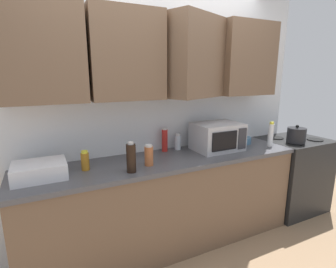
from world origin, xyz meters
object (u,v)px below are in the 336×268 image
(stove_range, at_px, (291,174))
(dish_rack, at_px, (40,170))
(kettle, at_px, (296,135))
(bottle_spice_jar, at_px, (149,155))
(microwave, at_px, (217,137))
(bottle_amber_vinegar, at_px, (85,161))
(bottle_soy_dark, at_px, (131,158))
(bottle_red_sauce, at_px, (165,140))
(bowl_ceramic_small, at_px, (244,140))
(bottle_clear_tall, at_px, (178,142))
(bottle_white_jar, at_px, (271,135))

(stove_range, bearing_deg, dish_rack, 179.59)
(kettle, distance_m, bottle_spice_jar, 1.77)
(microwave, bearing_deg, bottle_amber_vinegar, -179.65)
(stove_range, xyz_separation_m, bottle_soy_dark, (-2.13, -0.17, 0.57))
(bottle_amber_vinegar, distance_m, bottle_red_sauce, 0.84)
(dish_rack, bearing_deg, bottle_amber_vinegar, 3.85)
(dish_rack, bearing_deg, kettle, -3.49)
(dish_rack, bearing_deg, bowl_ceramic_small, 2.87)
(bottle_red_sauce, height_order, bottle_spice_jar, bottle_red_sauce)
(stove_range, height_order, dish_rack, dish_rack)
(dish_rack, relative_size, bottle_amber_vinegar, 2.30)
(dish_rack, relative_size, bottle_clear_tall, 2.24)
(bottle_white_jar, bearing_deg, microwave, 166.52)
(bottle_spice_jar, bearing_deg, bottle_white_jar, -0.51)
(stove_range, xyz_separation_m, bottle_clear_tall, (-1.49, 0.24, 0.53))
(stove_range, relative_size, dish_rack, 2.40)
(bottle_amber_vinegar, height_order, bottle_white_jar, bottle_white_jar)
(dish_rack, bearing_deg, bottle_spice_jar, -6.84)
(dish_rack, bearing_deg, bottle_red_sauce, 10.88)
(bottle_soy_dark, distance_m, bowl_ceramic_small, 1.47)
(stove_range, xyz_separation_m, bottle_red_sauce, (-1.64, 0.24, 0.57))
(bottle_amber_vinegar, bearing_deg, bottle_spice_jar, -13.67)
(bottle_amber_vinegar, relative_size, bottle_red_sauce, 0.68)
(dish_rack, height_order, bottle_soy_dark, bottle_soy_dark)
(bottle_amber_vinegar, xyz_separation_m, bowl_ceramic_small, (1.76, 0.08, -0.04))
(stove_range, bearing_deg, bottle_clear_tall, 170.99)
(bottle_soy_dark, height_order, bottle_white_jar, bottle_white_jar)
(bottle_amber_vinegar, bearing_deg, bottle_clear_tall, 11.36)
(bottle_red_sauce, bearing_deg, bottle_spice_jar, -133.32)
(microwave, height_order, bottle_soy_dark, microwave)
(bottle_soy_dark, distance_m, bottle_spice_jar, 0.21)
(bottle_clear_tall, relative_size, bottle_red_sauce, 0.70)
(kettle, height_order, microwave, microwave)
(bottle_white_jar, distance_m, bottle_red_sauce, 1.17)
(microwave, relative_size, bottle_spice_jar, 2.62)
(dish_rack, relative_size, bottle_spice_jar, 2.07)
(dish_rack, height_order, bottle_white_jar, bottle_white_jar)
(kettle, height_order, bottle_spice_jar, kettle)
(stove_range, height_order, bottle_soy_dark, bottle_soy_dark)
(bottle_spice_jar, bearing_deg, stove_range, 2.41)
(dish_rack, distance_m, bowl_ceramic_small, 2.10)
(microwave, relative_size, bottle_soy_dark, 1.92)
(kettle, bearing_deg, bottle_soy_dark, -179.18)
(bottle_clear_tall, relative_size, bowl_ceramic_small, 1.05)
(bottle_soy_dark, bearing_deg, bottle_amber_vinegar, 146.99)
(bottle_spice_jar, height_order, bowl_ceramic_small, bottle_spice_jar)
(stove_range, bearing_deg, kettle, -140.53)
(bottle_red_sauce, bearing_deg, stove_range, -8.39)
(microwave, relative_size, bottle_amber_vinegar, 2.91)
(bottle_soy_dark, height_order, bottle_red_sauce, bottle_soy_dark)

